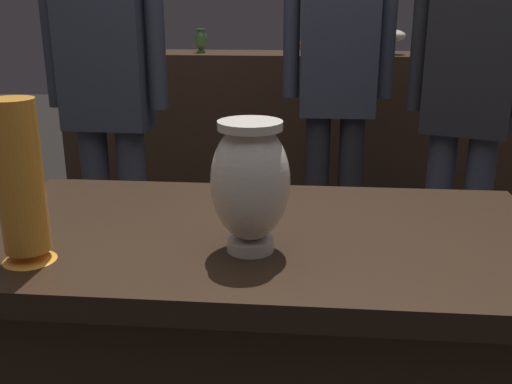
% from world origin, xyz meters
% --- Properties ---
extents(back_display_shelf, '(2.60, 0.40, 0.99)m').
position_xyz_m(back_display_shelf, '(0.00, 2.20, 0.49)').
color(back_display_shelf, '#382619').
rests_on(back_display_shelf, ground_plane).
extents(vase_centerpiece, '(0.15, 0.15, 0.25)m').
position_xyz_m(vase_centerpiece, '(-0.01, -0.11, 0.94)').
color(vase_centerpiece, silver).
rests_on(vase_centerpiece, display_plinth).
extents(vase_tall_behind, '(0.10, 0.10, 0.30)m').
position_xyz_m(vase_tall_behind, '(-0.41, -0.19, 0.95)').
color(vase_tall_behind, orange).
rests_on(vase_tall_behind, display_plinth).
extents(shelf_vase_center, '(0.08, 0.08, 0.16)m').
position_xyz_m(shelf_vase_center, '(0.00, 2.25, 1.04)').
color(shelf_vase_center, '#E55B1E').
rests_on(shelf_vase_center, back_display_shelf).
extents(shelf_vase_left, '(0.07, 0.07, 0.13)m').
position_xyz_m(shelf_vase_left, '(-0.52, 2.19, 1.06)').
color(shelf_vase_left, '#477A38').
rests_on(shelf_vase_left, back_display_shelf).
extents(shelf_vase_far_left, '(0.09, 0.09, 0.15)m').
position_xyz_m(shelf_vase_far_left, '(-1.04, 2.21, 1.07)').
color(shelf_vase_far_left, '#E55B1E').
rests_on(shelf_vase_far_left, back_display_shelf).
extents(shelf_vase_right, '(0.16, 0.16, 0.13)m').
position_xyz_m(shelf_vase_right, '(0.52, 2.16, 1.08)').
color(shelf_vase_right, silver).
rests_on(shelf_vase_right, back_display_shelf).
extents(shelf_vase_far_right, '(0.08, 0.08, 0.14)m').
position_xyz_m(shelf_vase_far_right, '(1.04, 2.26, 1.06)').
color(shelf_vase_far_right, orange).
rests_on(shelf_vase_far_right, back_display_shelf).
extents(visitor_near_left, '(0.47, 0.19, 1.61)m').
position_xyz_m(visitor_near_left, '(-0.67, 1.03, 0.95)').
color(visitor_near_left, '#333847').
rests_on(visitor_near_left, ground_plane).
extents(visitor_center_back, '(0.47, 0.19, 1.59)m').
position_xyz_m(visitor_center_back, '(0.21, 1.42, 0.94)').
color(visitor_center_back, '#232328').
rests_on(visitor_center_back, ground_plane).
extents(visitor_near_right, '(0.44, 0.29, 1.56)m').
position_xyz_m(visitor_near_right, '(0.70, 1.16, 0.91)').
color(visitor_near_right, '#333847').
rests_on(visitor_near_right, ground_plane).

